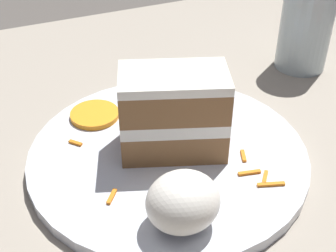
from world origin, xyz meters
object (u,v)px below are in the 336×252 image
(plate, at_px, (168,155))
(cake_slice, at_px, (174,112))
(drinking_glass, at_px, (305,29))
(orange_garnish, at_px, (95,115))
(cream_dollop, at_px, (183,202))

(plate, relative_size, cake_slice, 2.41)
(cake_slice, xyz_separation_m, drinking_glass, (0.26, 0.12, -0.00))
(drinking_glass, bearing_deg, cake_slice, -155.32)
(plate, height_order, orange_garnish, orange_garnish)
(cream_dollop, xyz_separation_m, drinking_glass, (0.29, 0.22, 0.02))
(plate, height_order, cake_slice, cake_slice)
(cream_dollop, bearing_deg, plate, 73.38)
(cake_slice, xyz_separation_m, orange_garnish, (-0.06, 0.09, -0.04))
(cake_slice, bearing_deg, drinking_glass, 134.79)
(cream_dollop, bearing_deg, drinking_glass, 37.04)
(drinking_glass, bearing_deg, cream_dollop, -142.96)
(cream_dollop, bearing_deg, orange_garnish, 97.05)
(plate, xyz_separation_m, cake_slice, (0.01, 0.00, 0.05))
(plate, bearing_deg, drinking_glass, 24.48)
(cream_dollop, distance_m, drinking_glass, 0.37)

